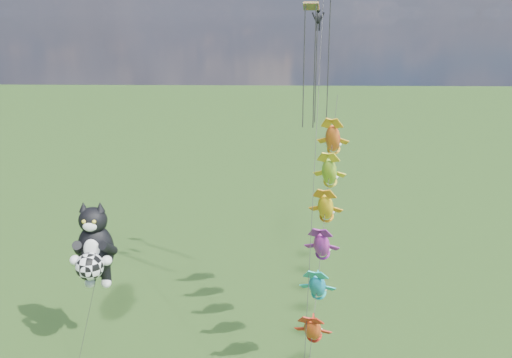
{
  "coord_description": "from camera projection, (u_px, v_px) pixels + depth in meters",
  "views": [
    {
      "loc": [
        15.37,
        -24.74,
        21.28
      ],
      "look_at": [
        14.26,
        12.69,
        10.35
      ],
      "focal_mm": 40.0,
      "sensor_mm": 36.0,
      "label": 1
    }
  ],
  "objects": [
    {
      "name": "cat_kite_rig",
      "position": [
        94.0,
        247.0,
        35.77
      ],
      "size": [
        2.75,
        4.26,
        10.07
      ],
      "rotation": [
        0.0,
        0.0,
        -0.28
      ],
      "color": "brown",
      "rests_on": "ground"
    },
    {
      "name": "parafoil_rig",
      "position": [
        318.0,
        39.0,
        36.65
      ],
      "size": [
        2.81,
        17.5,
        26.61
      ],
      "rotation": [
        0.0,
        0.0,
        -0.03
      ],
      "color": "brown",
      "rests_on": "ground"
    },
    {
      "name": "fish_windsock_rig",
      "position": [
        324.0,
        226.0,
        34.24
      ],
      "size": [
        3.38,
        15.7,
        15.93
      ],
      "rotation": [
        0.0,
        0.0,
        0.14
      ],
      "color": "brown",
      "rests_on": "ground"
    }
  ]
}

